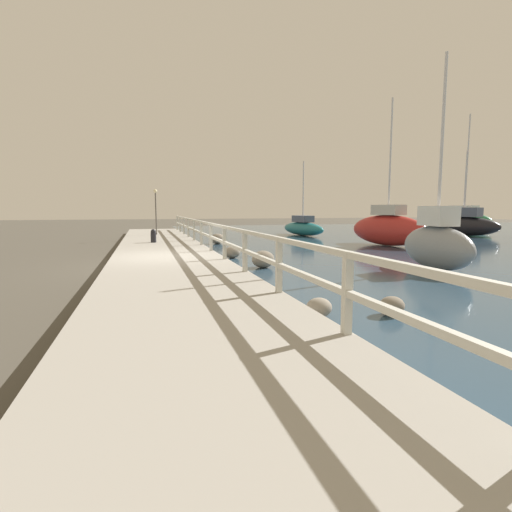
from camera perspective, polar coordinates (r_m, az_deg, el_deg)
name	(u,v)px	position (r m, az deg, el deg)	size (l,w,h in m)	color
ground_plane	(168,266)	(13.05, -12.53, -1.37)	(120.00, 120.00, 0.00)	#4C473D
dock_walkway	(167,261)	(13.03, -12.55, -0.69)	(3.43, 36.00, 0.31)	#9E998E
railing	(217,234)	(13.13, -5.58, 3.15)	(0.10, 32.50, 1.00)	beige
boulder_mid_strip	(319,307)	(6.81, 8.99, -7.28)	(0.44, 0.39, 0.33)	gray
boulder_upstream	(392,306)	(7.23, 18.84, -6.75)	(0.44, 0.39, 0.33)	slate
boulder_downstream	(263,259)	(12.28, 1.02, -0.47)	(0.71, 0.63, 0.53)	slate
boulder_far_strip	(217,239)	(20.70, -5.53, 2.46)	(0.72, 0.65, 0.54)	slate
boulder_water_edge	(232,252)	(14.72, -3.41, 0.55)	(0.59, 0.53, 0.44)	slate
mooring_bollard	(153,236)	(18.42, -14.45, 2.82)	(0.24, 0.24, 0.60)	black
dock_lamp	(156,204)	(24.01, -14.14, 7.24)	(0.21, 0.21, 2.62)	#514C47
sailboat_gray	(437,244)	(13.02, 24.40, 1.63)	(1.26, 3.26, 6.20)	gray
sailboat_red	(388,228)	(20.73, 18.29, 3.76)	(2.24, 4.72, 7.05)	red
sailboat_black	(464,224)	(30.35, 27.54, 4.06)	(3.04, 4.84, 7.97)	black
sailboat_teal	(303,227)	(27.42, 6.69, 4.07)	(1.76, 5.02, 4.98)	#1E707A
sailboat_green	(463,220)	(37.86, 27.46, 4.57)	(2.21, 5.44, 6.60)	#236B42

